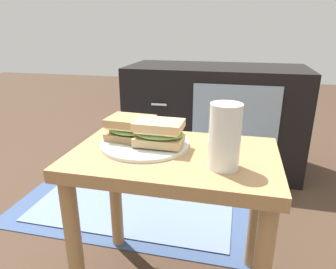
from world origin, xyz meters
name	(u,v)px	position (x,y,z in m)	size (l,w,h in m)	color
side_table	(173,182)	(0.00, 0.00, 0.37)	(0.56, 0.36, 0.46)	#A37A4C
tv_cabinet	(214,117)	(0.03, 0.95, 0.29)	(0.96, 0.46, 0.58)	black
area_rug	(135,203)	(-0.27, 0.42, 0.00)	(1.08, 0.62, 0.01)	#384C72
plate	(145,144)	(-0.09, 0.03, 0.47)	(0.26, 0.26, 0.01)	silver
sandwich_front	(131,128)	(-0.14, 0.05, 0.50)	(0.15, 0.12, 0.07)	#9E7A4C
sandwich_back	(159,133)	(-0.05, 0.02, 0.51)	(0.14, 0.10, 0.07)	tan
beer_glass	(225,138)	(0.14, -0.06, 0.54)	(0.08, 0.08, 0.16)	silver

